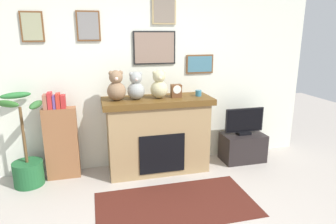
{
  "coord_description": "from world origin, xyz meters",
  "views": [
    {
      "loc": [
        -0.65,
        -2.19,
        1.9
      ],
      "look_at": [
        0.35,
        1.66,
        0.84
      ],
      "focal_mm": 31.69,
      "sensor_mm": 36.0,
      "label": 1
    }
  ],
  "objects_px": {
    "mantel_clock": "(176,91)",
    "fireplace": "(158,134)",
    "bookshelf": "(61,140)",
    "teddy_bear_brown": "(159,86)",
    "potted_plant": "(27,161)",
    "teddy_bear_cream": "(116,87)",
    "tv_stand": "(242,147)",
    "television": "(244,122)",
    "candle_jar": "(198,93)",
    "teddy_bear_tan": "(136,87)"
  },
  "relations": [
    {
      "from": "fireplace",
      "to": "tv_stand",
      "type": "distance_m",
      "value": 1.37
    },
    {
      "from": "bookshelf",
      "to": "teddy_bear_cream",
      "type": "relative_size",
      "value": 2.99
    },
    {
      "from": "television",
      "to": "teddy_bear_tan",
      "type": "relative_size",
      "value": 1.63
    },
    {
      "from": "tv_stand",
      "to": "television",
      "type": "height_order",
      "value": "television"
    },
    {
      "from": "television",
      "to": "tv_stand",
      "type": "bearing_deg",
      "value": 90.0
    },
    {
      "from": "teddy_bear_tan",
      "to": "teddy_bear_brown",
      "type": "xyz_separation_m",
      "value": [
        0.31,
        -0.0,
        0.0
      ]
    },
    {
      "from": "tv_stand",
      "to": "teddy_bear_cream",
      "type": "bearing_deg",
      "value": 179.95
    },
    {
      "from": "bookshelf",
      "to": "teddy_bear_brown",
      "type": "bearing_deg",
      "value": -4.28
    },
    {
      "from": "teddy_bear_tan",
      "to": "teddy_bear_brown",
      "type": "height_order",
      "value": "teddy_bear_brown"
    },
    {
      "from": "bookshelf",
      "to": "teddy_bear_brown",
      "type": "distance_m",
      "value": 1.49
    },
    {
      "from": "potted_plant",
      "to": "candle_jar",
      "type": "height_order",
      "value": "potted_plant"
    },
    {
      "from": "teddy_bear_brown",
      "to": "fireplace",
      "type": "bearing_deg",
      "value": 141.33
    },
    {
      "from": "tv_stand",
      "to": "teddy_bear_cream",
      "type": "relative_size",
      "value": 1.61
    },
    {
      "from": "fireplace",
      "to": "potted_plant",
      "type": "relative_size",
      "value": 1.25
    },
    {
      "from": "television",
      "to": "teddy_bear_cream",
      "type": "distance_m",
      "value": 1.97
    },
    {
      "from": "television",
      "to": "teddy_bear_brown",
      "type": "distance_m",
      "value": 1.44
    },
    {
      "from": "bookshelf",
      "to": "mantel_clock",
      "type": "height_order",
      "value": "mantel_clock"
    },
    {
      "from": "fireplace",
      "to": "mantel_clock",
      "type": "height_order",
      "value": "mantel_clock"
    },
    {
      "from": "television",
      "to": "fireplace",
      "type": "bearing_deg",
      "value": 179.08
    },
    {
      "from": "potted_plant",
      "to": "candle_jar",
      "type": "xyz_separation_m",
      "value": [
        2.3,
        0.01,
        0.77
      ]
    },
    {
      "from": "fireplace",
      "to": "teddy_bear_brown",
      "type": "xyz_separation_m",
      "value": [
        0.02,
        -0.02,
        0.69
      ]
    },
    {
      "from": "tv_stand",
      "to": "teddy_bear_tan",
      "type": "xyz_separation_m",
      "value": [
        -1.62,
        0.0,
        1.01
      ]
    },
    {
      "from": "bookshelf",
      "to": "teddy_bear_tan",
      "type": "height_order",
      "value": "teddy_bear_tan"
    },
    {
      "from": "television",
      "to": "teddy_bear_tan",
      "type": "distance_m",
      "value": 1.73
    },
    {
      "from": "bookshelf",
      "to": "teddy_bear_brown",
      "type": "xyz_separation_m",
      "value": [
        1.32,
        -0.1,
        0.69
      ]
    },
    {
      "from": "candle_jar",
      "to": "teddy_bear_brown",
      "type": "xyz_separation_m",
      "value": [
        -0.56,
        -0.0,
        0.13
      ]
    },
    {
      "from": "teddy_bear_cream",
      "to": "television",
      "type": "bearing_deg",
      "value": -0.1
    },
    {
      "from": "potted_plant",
      "to": "television",
      "type": "xyz_separation_m",
      "value": [
        3.04,
        0.01,
        0.29
      ]
    },
    {
      "from": "television",
      "to": "candle_jar",
      "type": "distance_m",
      "value": 0.88
    },
    {
      "from": "potted_plant",
      "to": "television",
      "type": "relative_size",
      "value": 1.97
    },
    {
      "from": "fireplace",
      "to": "teddy_bear_tan",
      "type": "height_order",
      "value": "teddy_bear_tan"
    },
    {
      "from": "potted_plant",
      "to": "teddy_bear_cream",
      "type": "distance_m",
      "value": 1.48
    },
    {
      "from": "mantel_clock",
      "to": "fireplace",
      "type": "bearing_deg",
      "value": 175.78
    },
    {
      "from": "television",
      "to": "candle_jar",
      "type": "xyz_separation_m",
      "value": [
        -0.74,
        0.0,
        0.48
      ]
    },
    {
      "from": "potted_plant",
      "to": "teddy_bear_cream",
      "type": "xyz_separation_m",
      "value": [
        1.17,
        0.01,
        0.91
      ]
    },
    {
      "from": "potted_plant",
      "to": "mantel_clock",
      "type": "relative_size",
      "value": 6.74
    },
    {
      "from": "bookshelf",
      "to": "television",
      "type": "bearing_deg",
      "value": -2.22
    },
    {
      "from": "potted_plant",
      "to": "tv_stand",
      "type": "distance_m",
      "value": 3.04
    },
    {
      "from": "candle_jar",
      "to": "fireplace",
      "type": "bearing_deg",
      "value": 178.27
    },
    {
      "from": "teddy_bear_tan",
      "to": "tv_stand",
      "type": "bearing_deg",
      "value": -0.06
    },
    {
      "from": "mantel_clock",
      "to": "bookshelf",
      "type": "bearing_deg",
      "value": 176.34
    },
    {
      "from": "potted_plant",
      "to": "teddy_bear_cream",
      "type": "height_order",
      "value": "teddy_bear_cream"
    },
    {
      "from": "fireplace",
      "to": "teddy_bear_cream",
      "type": "distance_m",
      "value": 0.89
    },
    {
      "from": "tv_stand",
      "to": "mantel_clock",
      "type": "bearing_deg",
      "value": 179.97
    },
    {
      "from": "potted_plant",
      "to": "teddy_bear_brown",
      "type": "xyz_separation_m",
      "value": [
        1.73,
        0.01,
        0.9
      ]
    },
    {
      "from": "bookshelf",
      "to": "tv_stand",
      "type": "bearing_deg",
      "value": -2.19
    },
    {
      "from": "tv_stand",
      "to": "candle_jar",
      "type": "bearing_deg",
      "value": 179.83
    },
    {
      "from": "teddy_bear_cream",
      "to": "teddy_bear_tan",
      "type": "xyz_separation_m",
      "value": [
        0.26,
        0.0,
        -0.01
      ]
    },
    {
      "from": "television",
      "to": "teddy_bear_cream",
      "type": "bearing_deg",
      "value": 179.9
    },
    {
      "from": "teddy_bear_cream",
      "to": "teddy_bear_brown",
      "type": "distance_m",
      "value": 0.57
    }
  ]
}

